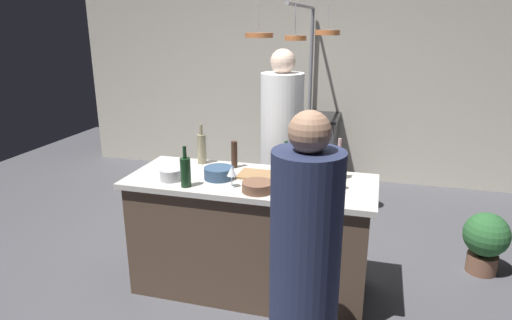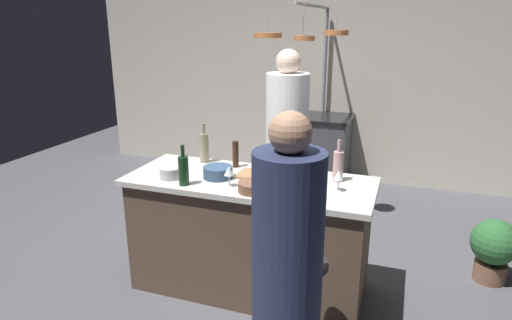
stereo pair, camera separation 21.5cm
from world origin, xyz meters
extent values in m
plane|color=#4C4C51|center=(0.00, 0.00, 0.00)|extent=(9.00, 9.00, 0.00)
cube|color=beige|center=(0.00, 2.85, 1.30)|extent=(6.40, 0.16, 2.60)
cube|color=brown|center=(0.00, 0.00, 0.43)|extent=(1.72, 0.66, 0.86)
cube|color=beige|center=(0.00, 0.00, 0.88)|extent=(1.80, 0.72, 0.04)
cube|color=#47474C|center=(0.00, 2.45, 0.43)|extent=(0.76, 0.60, 0.86)
cube|color=black|center=(0.00, 2.45, 0.88)|extent=(0.80, 0.64, 0.03)
cylinder|color=white|center=(0.04, 0.85, 0.79)|extent=(0.38, 0.38, 1.57)
sphere|color=beige|center=(0.04, 0.85, 1.67)|extent=(0.21, 0.21, 0.21)
cylinder|color=#4C4C51|center=(0.58, -0.62, 0.33)|extent=(0.06, 0.06, 0.62)
cylinder|color=black|center=(0.58, -0.62, 0.66)|extent=(0.26, 0.26, 0.04)
cylinder|color=#262D4C|center=(0.57, -1.01, 0.72)|extent=(0.34, 0.34, 1.44)
sphere|color=tan|center=(0.57, -1.01, 1.52)|extent=(0.20, 0.20, 0.20)
cylinder|color=gray|center=(0.00, 2.70, 1.07)|extent=(0.04, 0.04, 2.15)
cylinder|color=gray|center=(0.00, 1.93, 2.15)|extent=(0.04, 1.53, 0.04)
cylinder|color=#B26638|center=(-0.30, 1.33, 1.87)|extent=(0.27, 0.27, 0.04)
cylinder|color=gray|center=(-0.30, 1.32, 2.01)|extent=(0.01, 0.01, 0.28)
cylinder|color=#B26638|center=(0.05, 1.35, 1.84)|extent=(0.21, 0.21, 0.04)
cylinder|color=gray|center=(0.05, 1.32, 2.00)|extent=(0.01, 0.01, 0.31)
cylinder|color=#B26638|center=(0.35, 1.31, 1.90)|extent=(0.23, 0.23, 0.04)
cylinder|color=gray|center=(0.35, 1.32, 2.02)|extent=(0.01, 0.01, 0.25)
cylinder|color=brown|center=(1.78, 0.73, 0.08)|extent=(0.24, 0.24, 0.16)
sphere|color=#2D6633|center=(1.78, 0.73, 0.34)|extent=(0.36, 0.36, 0.36)
cube|color=#997047|center=(0.05, 0.08, 0.91)|extent=(0.32, 0.22, 0.02)
cylinder|color=#382319|center=(-0.20, 0.23, 1.01)|extent=(0.05, 0.05, 0.21)
cylinder|color=#193D23|center=(0.28, -0.08, 1.02)|extent=(0.07, 0.07, 0.24)
cylinder|color=#193D23|center=(0.28, -0.08, 1.18)|extent=(0.03, 0.03, 0.08)
cylinder|color=#143319|center=(-0.39, -0.26, 1.00)|extent=(0.07, 0.07, 0.20)
cylinder|color=#143319|center=(-0.39, -0.26, 1.15)|extent=(0.03, 0.03, 0.08)
cylinder|color=gray|center=(-0.48, 0.26, 1.02)|extent=(0.07, 0.07, 0.24)
cylinder|color=gray|center=(-0.48, 0.26, 1.18)|extent=(0.03, 0.03, 0.08)
cylinder|color=#B78C8E|center=(0.61, 0.17, 1.01)|extent=(0.07, 0.07, 0.22)
cylinder|color=#B78C8E|center=(0.61, 0.17, 1.16)|extent=(0.03, 0.03, 0.08)
cylinder|color=silver|center=(-0.08, -0.18, 0.90)|extent=(0.06, 0.06, 0.01)
cylinder|color=silver|center=(-0.08, -0.18, 0.94)|extent=(0.01, 0.01, 0.07)
cone|color=silver|center=(-0.08, -0.18, 1.01)|extent=(0.07, 0.07, 0.06)
cylinder|color=silver|center=(0.65, -0.02, 0.90)|extent=(0.06, 0.06, 0.01)
cylinder|color=silver|center=(0.65, -0.02, 0.94)|extent=(0.01, 0.01, 0.07)
cone|color=silver|center=(0.65, -0.02, 1.01)|extent=(0.07, 0.07, 0.06)
cylinder|color=brown|center=(0.11, -0.22, 0.93)|extent=(0.21, 0.21, 0.07)
cylinder|color=#334C6B|center=(-0.22, -0.05, 0.94)|extent=(0.21, 0.21, 0.08)
cylinder|color=#B7B7BC|center=(-0.55, -0.17, 0.94)|extent=(0.15, 0.15, 0.08)
camera|label=1|loc=(0.85, -2.90, 1.99)|focal=31.12mm
camera|label=2|loc=(1.06, -2.84, 1.99)|focal=31.12mm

